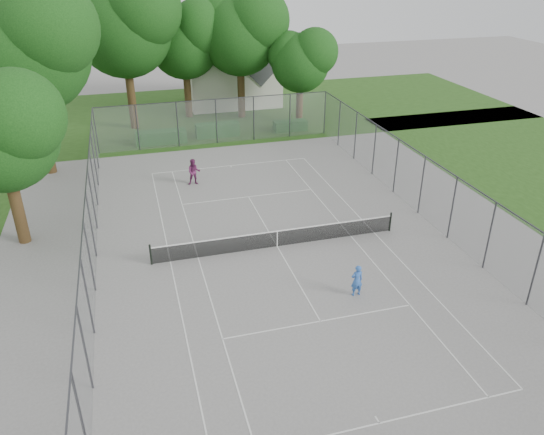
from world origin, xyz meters
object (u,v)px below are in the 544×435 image
object	(u,v)px
house	(231,58)
girl_player	(357,280)
tennis_net	(277,238)
woman_player	(194,172)

from	to	relation	value
house	girl_player	xyz separation A→B (m)	(-1.51, -33.75, -3.55)
house	tennis_net	bearing A→B (deg)	-97.31
girl_player	house	bearing A→B (deg)	-94.26
tennis_net	girl_player	world-z (taller)	girl_player
tennis_net	girl_player	size ratio (longest dim) A/B	8.47
girl_player	tennis_net	bearing A→B (deg)	-68.36
house	woman_player	bearing A→B (deg)	-108.77
tennis_net	woman_player	distance (m)	9.72
tennis_net	woman_player	bearing A→B (deg)	107.52
woman_player	house	bearing A→B (deg)	77.40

